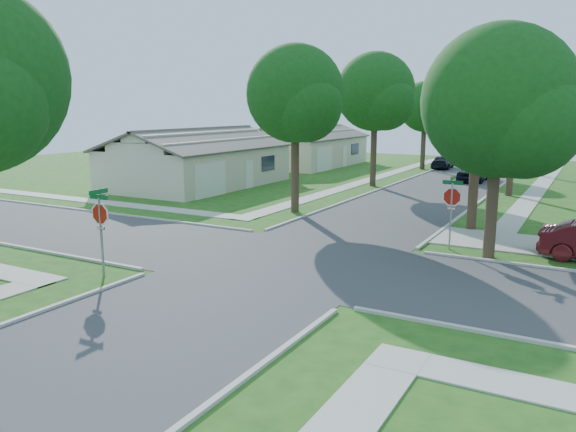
% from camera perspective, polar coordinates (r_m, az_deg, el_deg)
% --- Properties ---
extents(ground, '(100.00, 100.00, 0.00)m').
position_cam_1_polar(ground, '(20.93, 0.34, -4.65)').
color(ground, '#1F4C14').
rests_on(ground, ground).
extents(road_ns, '(7.00, 100.00, 0.02)m').
position_cam_1_polar(road_ns, '(20.93, 0.34, -4.63)').
color(road_ns, '#333335').
rests_on(road_ns, ground).
extents(sidewalk_ne, '(1.20, 40.00, 0.04)m').
position_cam_1_polar(sidewalk_ne, '(44.19, 24.17, 2.68)').
color(sidewalk_ne, '#9E9B91').
rests_on(sidewalk_ne, ground).
extents(sidewalk_nw, '(1.20, 40.00, 0.04)m').
position_cam_1_polar(sidewalk_nw, '(46.79, 9.14, 3.91)').
color(sidewalk_nw, '#9E9B91').
rests_on(sidewalk_nw, ground).
extents(driveway, '(8.80, 3.60, 0.05)m').
position_cam_1_polar(driveway, '(25.47, 24.32, -2.75)').
color(driveway, '#9E9B91').
rests_on(driveway, ground).
extents(stop_sign_sw, '(1.05, 0.80, 2.98)m').
position_cam_1_polar(stop_sign_sw, '(19.70, -18.54, -0.14)').
color(stop_sign_sw, gray).
rests_on(stop_sign_sw, ground).
extents(stop_sign_ne, '(1.05, 0.80, 2.98)m').
position_cam_1_polar(stop_sign_ne, '(23.21, 16.31, 1.59)').
color(stop_sign_ne, gray).
rests_on(stop_sign_ne, ground).
extents(tree_e_near, '(4.97, 4.80, 8.28)m').
position_cam_1_polar(tree_e_near, '(27.15, 18.90, 10.40)').
color(tree_e_near, '#38281C').
rests_on(tree_e_near, ground).
extents(tree_e_mid, '(5.59, 5.40, 9.21)m').
position_cam_1_polar(tree_e_mid, '(39.01, 22.22, 11.06)').
color(tree_e_mid, '#38281C').
rests_on(tree_e_mid, ground).
extents(tree_e_far, '(5.17, 5.00, 8.72)m').
position_cam_1_polar(tree_e_far, '(51.93, 24.01, 10.40)').
color(tree_e_far, '#38281C').
rests_on(tree_e_far, ground).
extents(tree_w_near, '(5.38, 5.20, 8.97)m').
position_cam_1_polar(tree_w_near, '(30.30, 0.84, 11.86)').
color(tree_w_near, '#38281C').
rests_on(tree_w_near, ground).
extents(tree_w_mid, '(5.80, 5.60, 9.56)m').
position_cam_1_polar(tree_w_mid, '(41.27, 8.93, 12.00)').
color(tree_w_mid, '#38281C').
rests_on(tree_w_mid, ground).
extents(tree_w_far, '(4.76, 4.60, 8.04)m').
position_cam_1_polar(tree_w_far, '(53.64, 13.78, 10.49)').
color(tree_w_far, '#38281C').
rests_on(tree_w_far, ground).
extents(tree_ne_corner, '(5.80, 5.60, 8.66)m').
position_cam_1_polar(tree_ne_corner, '(22.15, 20.76, 10.16)').
color(tree_ne_corner, '#38281C').
rests_on(tree_ne_corner, ground).
extents(house_nw_near, '(8.42, 13.60, 4.23)m').
position_cam_1_polar(house_nw_near, '(41.76, -9.10, 5.15)').
color(house_nw_near, '#B8A791').
rests_on(house_nw_near, ground).
extents(house_nw_far, '(8.42, 13.60, 4.23)m').
position_cam_1_polar(house_nw_far, '(56.07, 1.72, 6.72)').
color(house_nw_far, '#B8A791').
rests_on(house_nw_far, ground).
extents(car_curb_east, '(1.96, 4.84, 1.65)m').
position_cam_1_polar(car_curb_east, '(46.17, 18.35, 4.41)').
color(car_curb_east, black).
rests_on(car_curb_east, ground).
extents(car_curb_west, '(1.92, 4.18, 1.19)m').
position_cam_1_polar(car_curb_west, '(54.98, 15.43, 5.29)').
color(car_curb_west, black).
rests_on(car_curb_west, ground).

